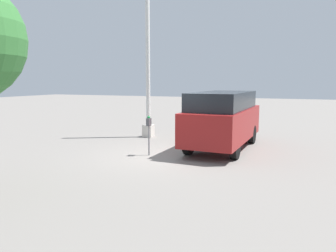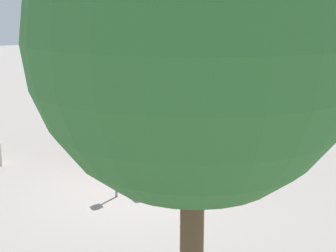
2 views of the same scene
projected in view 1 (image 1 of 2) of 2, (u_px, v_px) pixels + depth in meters
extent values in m
plane|color=slate|center=(167.00, 155.00, 11.20)|extent=(80.00, 80.00, 0.00)
cylinder|color=gray|center=(149.00, 141.00, 11.17)|extent=(0.05, 0.05, 1.02)
cube|color=#47474C|center=(149.00, 122.00, 11.08)|extent=(0.20, 0.11, 0.26)
sphere|color=#14662D|center=(149.00, 118.00, 11.06)|extent=(0.11, 0.11, 0.11)
cube|color=beige|center=(148.00, 131.00, 14.91)|extent=(0.44, 0.44, 0.55)
cylinder|color=silver|center=(148.00, 52.00, 14.44)|extent=(0.19, 0.19, 6.47)
cube|color=maroon|center=(223.00, 124.00, 12.24)|extent=(4.96, 1.99, 1.13)
cube|color=black|center=(223.00, 101.00, 12.01)|extent=(3.97, 1.81, 0.63)
cube|color=orange|center=(224.00, 126.00, 14.71)|extent=(0.08, 0.12, 0.20)
cylinder|color=black|center=(214.00, 132.00, 14.02)|extent=(0.74, 0.24, 0.73)
cylinder|color=black|center=(252.00, 134.00, 13.36)|extent=(0.74, 0.24, 0.73)
cylinder|color=black|center=(189.00, 144.00, 11.28)|extent=(0.74, 0.24, 0.73)
cylinder|color=black|center=(235.00, 148.00, 10.62)|extent=(0.74, 0.24, 0.73)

